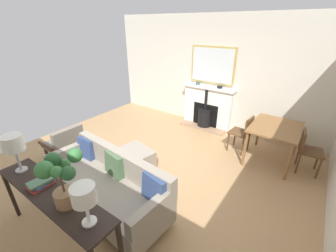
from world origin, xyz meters
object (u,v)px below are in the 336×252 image
dining_chair_near_fireplace (244,131)px  mantel_bowl_near (198,83)px  table_lamp_far_end (84,196)px  table_lamp_near_end (13,144)px  console_table (52,198)px  sofa (108,185)px  book_stack (41,183)px  dining_table (275,131)px  ottoman (132,159)px  dining_chair_by_back_wall (307,148)px  armchair_accent (65,142)px  mantel_bowl_far (220,87)px  fireplace (207,109)px  potted_plant (60,175)px

dining_chair_near_fireplace → mantel_bowl_near: bearing=-117.7°
table_lamp_far_end → dining_chair_near_fireplace: 3.49m
table_lamp_near_end → table_lamp_far_end: (-0.00, 1.40, -0.06)m
console_table → table_lamp_near_end: (0.00, -0.70, 0.48)m
sofa → book_stack: book_stack is taller
dining_table → dining_chair_near_fireplace: 0.59m
sofa → ottoman: size_ratio=2.61×
table_lamp_near_end → mantel_bowl_near: bearing=176.1°
dining_table → dining_chair_by_back_wall: dining_chair_by_back_wall is taller
table_lamp_near_end → dining_table: 4.21m
mantel_bowl_near → armchair_accent: size_ratio=0.15×
mantel_bowl_near → sofa: (3.45, 0.42, -0.74)m
dining_table → dining_chair_by_back_wall: (0.01, 0.57, -0.17)m
dining_chair_by_back_wall → table_lamp_far_end: bearing=-24.8°
mantel_bowl_far → dining_chair_by_back_wall: bearing=68.6°
fireplace → mantel_bowl_far: bearing=94.8°
fireplace → ottoman: fireplace is taller
armchair_accent → dining_chair_near_fireplace: size_ratio=0.94×
potted_plant → mantel_bowl_far: bearing=-178.5°
fireplace → mantel_bowl_near: 0.70m
table_lamp_far_end → console_table: bearing=-90.0°
mantel_bowl_far → sofa: mantel_bowl_far is taller
book_stack → dining_chair_near_fireplace: (-3.40, 1.33, -0.34)m
mantel_bowl_near → table_lamp_far_end: size_ratio=0.27×
fireplace → mantel_bowl_near: mantel_bowl_near is taller
ottoman → console_table: size_ratio=0.43×
fireplace → table_lamp_far_end: table_lamp_far_end is taller
console_table → dining_table: 3.81m
armchair_accent → console_table: (1.06, 1.58, 0.27)m
console_table → book_stack: (0.00, -0.20, 0.13)m
console_table → book_stack: bearing=-89.2°
fireplace → mantel_bowl_near: (-0.02, -0.33, 0.62)m
console_table → dining_chair_by_back_wall: size_ratio=2.32×
dining_chair_by_back_wall → dining_table: bearing=-91.0°
mantel_bowl_near → sofa: 3.56m
sofa → dining_table: (-2.65, 1.70, 0.30)m
table_lamp_near_end → book_stack: (0.00, 0.50, -0.35)m
fireplace → table_lamp_near_end: 4.29m
armchair_accent → dining_chair_near_fireplace: 3.59m
mantel_bowl_near → ottoman: size_ratio=0.14×
potted_plant → mantel_bowl_near: bearing=-170.3°
armchair_accent → potted_plant: potted_plant is taller
fireplace → dining_table: (0.78, 1.79, 0.18)m
armchair_accent → dining_table: bearing=125.5°
mantel_bowl_near → sofa: mantel_bowl_near is taller
table_lamp_near_end → potted_plant: size_ratio=0.83×
console_table → mantel_bowl_far: bearing=177.4°
mantel_bowl_far → dining_table: (0.81, 1.51, -0.44)m
potted_plant → dining_chair_by_back_wall: potted_plant is taller
mantel_bowl_far → ottoman: bearing=-11.3°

